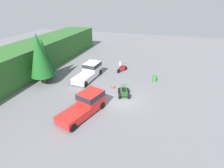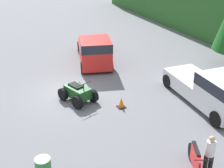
% 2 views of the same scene
% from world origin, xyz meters
% --- Properties ---
extents(ground_plane, '(80.00, 80.00, 0.00)m').
position_xyz_m(ground_plane, '(0.00, 0.00, 0.00)').
color(ground_plane, slate).
extents(hillside_backdrop, '(44.00, 6.00, 4.16)m').
position_xyz_m(hillside_backdrop, '(0.00, 16.00, 2.08)').
color(hillside_backdrop, '#2D6028').
rests_on(hillside_backdrop, ground_plane).
extents(tree_left, '(2.97, 2.97, 6.76)m').
position_xyz_m(tree_left, '(0.87, 11.10, 3.97)').
color(tree_left, brown).
rests_on(tree_left, ground_plane).
extents(tree_mid_left, '(2.49, 2.49, 5.67)m').
position_xyz_m(tree_mid_left, '(2.58, 11.88, 3.33)').
color(tree_mid_left, brown).
rests_on(tree_mid_left, ground_plane).
extents(pickup_truck_red, '(5.56, 3.42, 2.00)m').
position_xyz_m(pickup_truck_red, '(-3.52, 2.89, 1.04)').
color(pickup_truck_red, red).
rests_on(pickup_truck_red, ground_plane).
extents(pickup_truck_second, '(5.60, 2.46, 2.00)m').
position_xyz_m(pickup_truck_second, '(4.57, 6.03, 1.04)').
color(pickup_truck_second, white).
rests_on(pickup_truck_second, ground_plane).
extents(dirt_bike, '(2.07, 1.16, 1.19)m').
position_xyz_m(dirt_bike, '(8.13, 2.10, 0.50)').
color(dirt_bike, black).
rests_on(dirt_bike, ground_plane).
extents(quad_atv, '(2.24, 1.81, 1.18)m').
position_xyz_m(quad_atv, '(0.93, 0.06, 0.47)').
color(quad_atv, black).
rests_on(quad_atv, ground_plane).
extents(rider_person, '(0.47, 0.47, 1.64)m').
position_xyz_m(rider_person, '(8.33, 2.50, 0.89)').
color(rider_person, black).
rests_on(rider_person, ground_plane).
extents(traffic_cone, '(0.42, 0.42, 0.55)m').
position_xyz_m(traffic_cone, '(2.57, 1.83, 0.25)').
color(traffic_cone, black).
rests_on(traffic_cone, ground_plane).
extents(steel_barrel, '(0.58, 0.58, 0.88)m').
position_xyz_m(steel_barrel, '(5.99, -3.08, 0.44)').
color(steel_barrel, '#387A38').
rests_on(steel_barrel, ground_plane).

